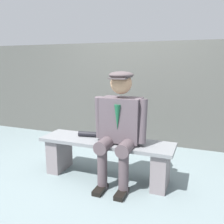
% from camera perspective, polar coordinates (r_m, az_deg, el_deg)
% --- Properties ---
extents(ground_plane, '(30.00, 30.00, 0.00)m').
position_cam_1_polar(ground_plane, '(3.10, -1.38, -15.07)').
color(ground_plane, slate).
extents(bench, '(1.62, 0.43, 0.48)m').
position_cam_1_polar(bench, '(2.97, -1.41, -9.87)').
color(bench, slate).
rests_on(bench, ground).
extents(seated_man, '(0.62, 0.59, 1.29)m').
position_cam_1_polar(seated_man, '(2.72, 1.81, -2.44)').
color(seated_man, '#53474E').
rests_on(seated_man, ground).
extents(rolled_magazine, '(0.31, 0.12, 0.06)m').
position_cam_1_polar(rolled_magazine, '(3.05, -5.16, -5.24)').
color(rolled_magazine, black).
rests_on(rolled_magazine, bench).
extents(stadium_wall, '(12.00, 0.24, 1.72)m').
position_cam_1_polar(stadium_wall, '(4.28, 6.61, 4.43)').
color(stadium_wall, '#4E4E4A').
rests_on(stadium_wall, ground).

